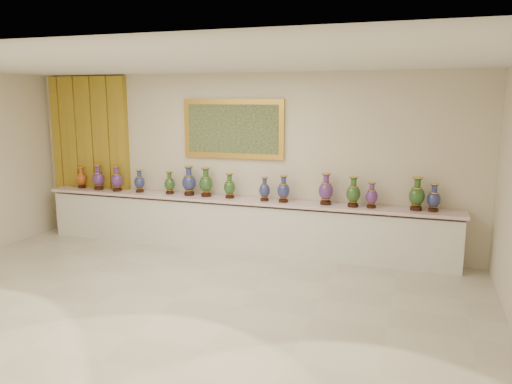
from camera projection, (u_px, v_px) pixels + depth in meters
ground at (178, 298)px, 6.53m from camera, size 8.00×8.00×0.00m
room at (112, 152)px, 9.30m from camera, size 8.00×8.00×8.00m
counter at (238, 225)px, 8.56m from camera, size 7.28×0.48×0.90m
vase_0 at (81, 179)px, 9.44m from camera, size 0.25×0.25×0.40m
vase_1 at (98, 179)px, 9.26m from camera, size 0.27×0.27×0.46m
vase_2 at (117, 180)px, 9.12m from camera, size 0.28×0.28×0.46m
vase_3 at (140, 182)px, 9.03m from camera, size 0.23×0.23×0.41m
vase_4 at (170, 184)px, 8.86m from camera, size 0.23×0.23×0.40m
vase_5 at (189, 182)px, 8.72m from camera, size 0.29×0.29×0.52m
vase_6 at (206, 184)px, 8.62m from camera, size 0.27×0.27×0.50m
vase_7 at (230, 187)px, 8.48m from camera, size 0.24×0.24×0.43m
vase_8 at (265, 190)px, 8.25m from camera, size 0.20×0.20×0.40m
vase_9 at (283, 190)px, 8.15m from camera, size 0.26×0.26×0.44m
vase_10 at (326, 190)px, 7.96m from camera, size 0.25×0.25×0.51m
vase_11 at (353, 193)px, 7.79m from camera, size 0.24×0.24×0.48m
vase_12 at (372, 196)px, 7.72m from camera, size 0.24×0.24×0.40m
vase_13 at (417, 195)px, 7.55m from camera, size 0.25×0.25×0.51m
vase_14 at (434, 199)px, 7.47m from camera, size 0.24×0.24×0.42m
label_card at (160, 195)px, 8.78m from camera, size 0.10×0.06×0.00m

